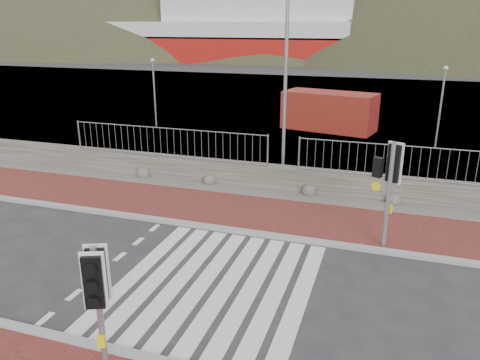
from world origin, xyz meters
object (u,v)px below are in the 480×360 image
(ferry, at_px, (223,27))
(traffic_signal_far, at_px, (389,173))
(shipping_container, at_px, (329,111))
(streetlight, at_px, (289,73))
(traffic_signal_near, at_px, (97,289))

(ferry, height_order, traffic_signal_far, ferry)
(ferry, height_order, shipping_container, ferry)
(streetlight, distance_m, shipping_container, 10.95)
(streetlight, bearing_deg, traffic_signal_near, -80.28)
(traffic_signal_near, height_order, shipping_container, traffic_signal_near)
(streetlight, relative_size, shipping_container, 1.44)
(streetlight, bearing_deg, traffic_signal_far, -38.38)
(traffic_signal_far, xyz_separation_m, streetlight, (-3.91, 4.74, 2.07))
(shipping_container, bearing_deg, traffic_signal_far, -63.78)
(shipping_container, bearing_deg, streetlight, -78.64)
(traffic_signal_near, relative_size, shipping_container, 0.51)
(ferry, height_order, traffic_signal_near, ferry)
(streetlight, bearing_deg, shipping_container, 100.84)
(traffic_signal_far, relative_size, streetlight, 0.40)
(ferry, bearing_deg, streetlight, -67.68)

